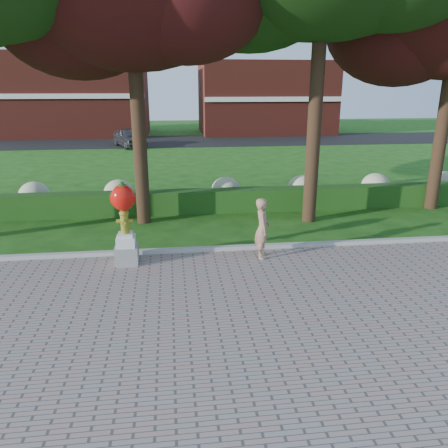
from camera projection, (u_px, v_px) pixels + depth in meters
ground at (227, 304)px, 9.12m from camera, size 100.00×100.00×0.00m
curb at (213, 249)px, 11.93m from camera, size 40.00×0.18×0.15m
lawn_hedge at (202, 201)px, 15.61m from camera, size 24.00×0.70×0.80m
hydrangea_row at (215, 190)px, 16.58m from camera, size 20.10×1.10×0.99m
street at (183, 141)px, 35.59m from camera, size 50.00×8.00×0.02m
building_left at (67, 95)px, 39.03m from camera, size 14.00×8.00×7.00m
building_right at (264, 98)px, 41.22m from camera, size 12.00×8.00×6.40m
hydrant_sculpture at (124, 221)px, 10.78m from camera, size 0.61×0.57×2.10m
woman at (262, 228)px, 11.23m from camera, size 0.44×0.62×1.60m
parked_car at (129, 137)px, 32.08m from camera, size 3.03×4.27×1.35m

